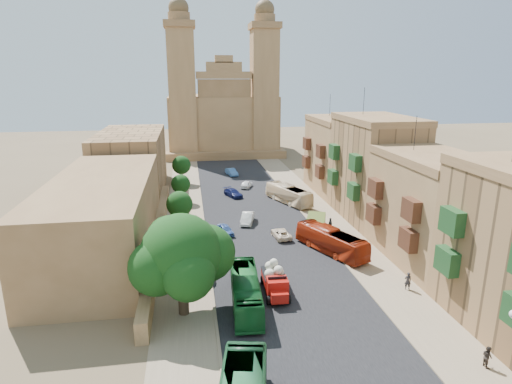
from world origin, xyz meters
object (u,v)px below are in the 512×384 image
object	(u,v)px
pedestrian_c	(330,225)
church	(223,115)
street_tree_c	(181,184)
bus_red_east	(331,241)
car_white_a	(247,218)
car_blue_a	(225,230)
ficus_tree	(182,257)
red_truck	(275,280)
bus_cream_east	(289,194)
car_blue_b	(232,172)
car_white_b	(247,184)
pedestrian_b	(487,357)
bus_green_north	(246,291)
street_tree_b	(179,204)
street_tree_a	(178,236)
street_tree_d	(181,165)
olive_pickup	(316,226)
car_dkblue	(233,193)
pedestrian_a	(408,281)
car_cream	(281,234)

from	to	relation	value
pedestrian_c	church	bearing A→B (deg)	-172.56
street_tree_c	bus_red_east	xyz separation A→B (m)	(16.50, -21.83, -1.63)
car_white_a	street_tree_c	bearing A→B (deg)	144.19
street_tree_c	car_blue_a	size ratio (longest dim) A/B	1.31
church	ficus_tree	bearing A→B (deg)	-97.20
red_truck	bus_cream_east	world-z (taller)	red_truck
bus_red_east	car_white_a	bearing A→B (deg)	-79.62
red_truck	bus_cream_east	size ratio (longest dim) A/B	0.54
pedestrian_c	car_blue_b	bearing A→B (deg)	-165.55
red_truck	pedestrian_c	size ratio (longest dim) A/B	2.86
red_truck	car_white_b	world-z (taller)	red_truck
street_tree_c	pedestrian_b	world-z (taller)	street_tree_c
bus_green_north	street_tree_b	bearing A→B (deg)	110.01
street_tree_a	pedestrian_c	bearing A→B (deg)	24.41
street_tree_d	car_blue_b	distance (m)	11.19
car_white_b	car_blue_b	distance (m)	9.79
street_tree_a	olive_pickup	xyz separation A→B (m)	(16.50, 8.00, -2.72)
street_tree_d	car_blue_a	bearing A→B (deg)	-78.30
bus_green_north	car_dkblue	bearing A→B (deg)	89.47
church	bus_cream_east	bearing A→B (deg)	-82.16
street_tree_d	car_blue_a	world-z (taller)	street_tree_d
street_tree_d	bus_green_north	xyz separation A→B (m)	(5.70, -43.52, -2.08)
street_tree_a	red_truck	bearing A→B (deg)	-34.26
ficus_tree	car_blue_b	xyz separation A→B (m)	(8.92, 49.23, -4.38)
red_truck	bus_red_east	bearing A→B (deg)	45.32
olive_pickup	car_blue_a	bearing A→B (deg)	172.00
street_tree_b	car_dkblue	size ratio (longest dim) A/B	1.20
bus_red_east	car_white_b	size ratio (longest dim) A/B	2.72
street_tree_b	pedestrian_a	xyz separation A→B (m)	(20.69, -19.07, -2.55)
bus_red_east	pedestrian_b	size ratio (longest dim) A/B	6.35
red_truck	car_cream	distance (m)	13.60
car_white_a	car_blue_a	bearing A→B (deg)	-116.29
street_tree_d	car_white_a	size ratio (longest dim) A/B	1.24
olive_pickup	car_blue_a	distance (m)	11.14
church	street_tree_b	bearing A→B (deg)	-100.38
street_tree_c	car_cream	distance (m)	20.71
street_tree_b	bus_cream_east	xyz separation A→B (m)	(16.22, 9.42, -2.04)
street_tree_d	bus_red_east	size ratio (longest dim) A/B	0.53
red_truck	car_white_b	bearing A→B (deg)	86.12
street_tree_b	car_white_a	size ratio (longest dim) A/B	1.23
street_tree_c	bus_cream_east	world-z (taller)	street_tree_c
street_tree_c	street_tree_b	bearing A→B (deg)	-90.00
olive_pickup	ficus_tree	bearing A→B (deg)	-134.87
street_tree_c	olive_pickup	size ratio (longest dim) A/B	0.81
red_truck	pedestrian_a	xyz separation A→B (m)	(12.11, -1.22, -0.48)
olive_pickup	pedestrian_c	bearing A→B (deg)	11.11
ficus_tree	olive_pickup	bearing A→B (deg)	45.13
car_dkblue	street_tree_b	bearing A→B (deg)	-143.27
pedestrian_a	car_white_b	bearing A→B (deg)	-64.41
street_tree_c	car_blue_b	xyz separation A→B (m)	(9.50, 17.24, -2.29)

